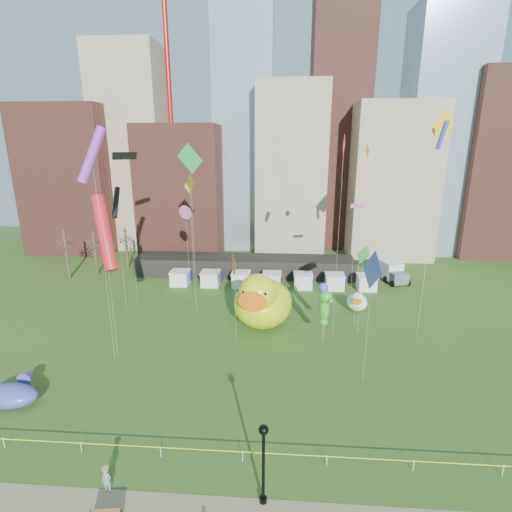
# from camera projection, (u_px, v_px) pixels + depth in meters

# --- Properties ---
(ground) EXTENTS (160.00, 160.00, 0.00)m
(ground) POSITION_uv_depth(u_px,v_px,m) (243.00, 461.00, 27.74)
(ground) COLOR #2E581B
(ground) RESTS_ON ground
(skyline) EXTENTS (101.00, 23.00, 68.00)m
(skyline) POSITION_uv_depth(u_px,v_px,m) (283.00, 149.00, 80.31)
(skyline) COLOR brown
(skyline) RESTS_ON ground
(crane_left) EXTENTS (23.00, 1.00, 76.00)m
(crane_left) POSITION_uv_depth(u_px,v_px,m) (169.00, 18.00, 77.75)
(crane_left) COLOR red
(crane_left) RESTS_ON ground
(crane_right) EXTENTS (23.00, 1.00, 76.00)m
(crane_right) POSITION_uv_depth(u_px,v_px,m) (434.00, 12.00, 74.22)
(crane_right) COLOR red
(crane_right) RESTS_ON ground
(pavilion) EXTENTS (38.00, 6.00, 3.20)m
(pavilion) POSITION_uv_depth(u_px,v_px,m) (245.00, 266.00, 67.87)
(pavilion) COLOR black
(pavilion) RESTS_ON ground
(vendor_tents) EXTENTS (33.24, 2.80, 2.40)m
(vendor_tents) POSITION_uv_depth(u_px,v_px,m) (272.00, 280.00, 61.91)
(vendor_tents) COLOR white
(vendor_tents) RESTS_ON ground
(bare_trees) EXTENTS (8.44, 6.44, 8.50)m
(bare_trees) POSITION_uv_depth(u_px,v_px,m) (96.00, 252.00, 67.58)
(bare_trees) COLOR #382B21
(bare_trees) RESTS_ON ground
(caution_tape) EXTENTS (50.00, 0.06, 0.90)m
(caution_tape) POSITION_uv_depth(u_px,v_px,m) (242.00, 453.00, 27.55)
(caution_tape) COLOR white
(caution_tape) RESTS_ON ground
(big_duck) EXTENTS (8.63, 10.54, 7.64)m
(big_duck) POSITION_uv_depth(u_px,v_px,m) (262.00, 301.00, 47.48)
(big_duck) COLOR #D3E90B
(big_duck) RESTS_ON ground
(small_duck) EXTENTS (3.38, 4.09, 2.95)m
(small_duck) POSITION_uv_depth(u_px,v_px,m) (357.00, 302.00, 52.83)
(small_duck) COLOR white
(small_duck) RESTS_ON ground
(seahorse_green) EXTENTS (1.94, 2.15, 6.35)m
(seahorse_green) POSITION_uv_depth(u_px,v_px,m) (325.00, 305.00, 43.52)
(seahorse_green) COLOR silver
(seahorse_green) RESTS_ON ground
(seahorse_purple) EXTENTS (1.47, 1.72, 5.52)m
(seahorse_purple) POSITION_uv_depth(u_px,v_px,m) (323.00, 295.00, 48.24)
(seahorse_purple) COLOR silver
(seahorse_purple) RESTS_ON ground
(whale_inflatable) EXTENTS (5.02, 6.44, 2.21)m
(whale_inflatable) POSITION_uv_depth(u_px,v_px,m) (11.00, 394.00, 33.63)
(whale_inflatable) COLOR #5E3CA5
(whale_inflatable) RESTS_ON ground
(lamppost) EXTENTS (0.62, 0.62, 5.94)m
(lamppost) POSITION_uv_depth(u_px,v_px,m) (263.00, 455.00, 23.56)
(lamppost) COLOR black
(lamppost) RESTS_ON footpath
(box_truck) EXTENTS (4.66, 7.96, 3.19)m
(box_truck) POSITION_uv_depth(u_px,v_px,m) (389.00, 270.00, 65.50)
(box_truck) COLOR silver
(box_truck) RESTS_ON ground
(woman) EXTENTS (0.74, 0.55, 1.83)m
(woman) POSITION_uv_depth(u_px,v_px,m) (107.00, 481.00, 24.99)
(woman) COLOR white
(woman) RESTS_ON footpath
(kite_0) EXTENTS (0.58, 2.30, 23.14)m
(kite_0) POSITION_uv_depth(u_px,v_px,m) (344.00, 153.00, 40.79)
(kite_0) COLOR silver
(kite_0) RESTS_ON ground
(kite_1) EXTENTS (1.88, 0.82, 14.55)m
(kite_1) POSITION_uv_depth(u_px,v_px,m) (357.00, 207.00, 51.36)
(kite_1) COLOR silver
(kite_1) RESTS_ON ground
(kite_2) EXTENTS (0.70, 2.31, 16.95)m
(kite_2) POSITION_uv_depth(u_px,v_px,m) (116.00, 203.00, 49.00)
(kite_2) COLOR silver
(kite_2) RESTS_ON ground
(kite_3) EXTENTS (3.43, 1.29, 22.28)m
(kite_3) POSITION_uv_depth(u_px,v_px,m) (190.00, 161.00, 46.52)
(kite_3) COLOR silver
(kite_3) RESTS_ON ground
(kite_4) EXTENTS (0.98, 2.42, 18.09)m
(kite_4) POSITION_uv_depth(u_px,v_px,m) (190.00, 187.00, 53.94)
(kite_4) COLOR silver
(kite_4) RESTS_ON ground
(kite_5) EXTENTS (0.66, 1.76, 24.46)m
(kite_5) POSITION_uv_depth(u_px,v_px,m) (442.00, 136.00, 39.57)
(kite_5) COLOR silver
(kite_5) RESTS_ON ground
(kite_6) EXTENTS (0.74, 1.42, 22.18)m
(kite_6) POSITION_uv_depth(u_px,v_px,m) (366.00, 163.00, 43.85)
(kite_6) COLOR silver
(kite_6) RESTS_ON ground
(kite_7) EXTENTS (2.89, 2.71, 23.73)m
(kite_7) POSITION_uv_depth(u_px,v_px,m) (92.00, 155.00, 34.97)
(kite_7) COLOR silver
(kite_7) RESTS_ON ground
(kite_8) EXTENTS (3.59, 4.27, 17.34)m
(kite_8) POSITION_uv_depth(u_px,v_px,m) (104.00, 233.00, 37.99)
(kite_8) COLOR silver
(kite_8) RESTS_ON ground
(kite_9) EXTENTS (1.67, 1.43, 13.95)m
(kite_9) POSITION_uv_depth(u_px,v_px,m) (186.00, 213.00, 53.97)
(kite_9) COLOR silver
(kite_9) RESTS_ON ground
(kite_10) EXTENTS (2.66, 2.45, 21.20)m
(kite_10) POSITION_uv_depth(u_px,v_px,m) (125.00, 157.00, 49.63)
(kite_10) COLOR silver
(kite_10) RESTS_ON ground
(kite_11) EXTENTS (2.15, 3.56, 10.40)m
(kite_11) POSITION_uv_depth(u_px,v_px,m) (363.00, 255.00, 44.54)
(kite_11) COLOR silver
(kite_11) RESTS_ON ground
(kite_12) EXTENTS (3.22, 2.02, 25.79)m
(kite_12) POSITION_uv_depth(u_px,v_px,m) (443.00, 130.00, 41.34)
(kite_12) COLOR silver
(kite_12) RESTS_ON ground
(kite_13) EXTENTS (0.93, 3.68, 13.19)m
(kite_13) POSITION_uv_depth(u_px,v_px,m) (372.00, 271.00, 34.14)
(kite_13) COLOR silver
(kite_13) RESTS_ON ground
(kite_14) EXTENTS (0.86, 2.36, 10.52)m
(kite_14) POSITION_uv_depth(u_px,v_px,m) (235.00, 264.00, 42.66)
(kite_14) COLOR silver
(kite_14) RESTS_ON ground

